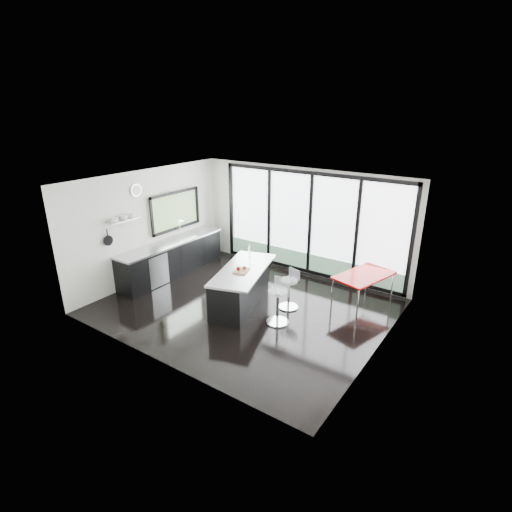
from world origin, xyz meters
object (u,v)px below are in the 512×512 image
Objects in this scene: red_table at (363,290)px; island at (241,286)px; bar_stool_far at (289,294)px; bar_stool_near at (278,307)px.

island is at bearing -145.54° from red_table.
bar_stool_far is 1.68m from red_table.
red_table is at bearing 57.91° from bar_stool_far.
bar_stool_far is at bearing -139.85° from red_table.
bar_stool_near reaches higher than bar_stool_far.
island is 1.69× the size of red_table.
bar_stool_near is 2.12m from red_table.
bar_stool_near is 1.08× the size of bar_stool_far.
island is 1.09m from bar_stool_far.
island is 2.75m from red_table.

